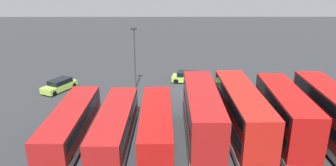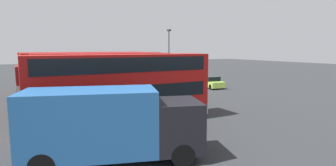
{
  "view_description": "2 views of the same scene",
  "coord_description": "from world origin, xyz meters",
  "px_view_note": "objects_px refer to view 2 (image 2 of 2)",
  "views": [
    {
      "loc": [
        2.73,
        35.73,
        13.62
      ],
      "look_at": [
        2.54,
        1.67,
        1.76
      ],
      "focal_mm": 33.76,
      "sensor_mm": 36.0,
      "label": 1
    },
    {
      "loc": [
        -27.44,
        18.05,
        4.94
      ],
      "look_at": [
        -1.46,
        3.19,
        1.13
      ],
      "focal_mm": 29.39,
      "sensor_mm": 36.0,
      "label": 2
    }
  ],
  "objects_px": {
    "box_truck_blue": "(111,123)",
    "lamp_post_tall": "(169,52)",
    "bus_single_deck_sixth": "(69,76)",
    "car_hatchback_silver": "(137,73)",
    "bus_double_decker_third": "(96,77)",
    "bus_double_decker_near_end": "(123,88)",
    "bus_single_deck_seventh": "(67,73)",
    "car_small_green": "(210,82)",
    "bus_single_deck_fifth": "(77,78)",
    "bus_double_decker_second": "(105,81)",
    "bus_double_decker_fourth": "(85,74)"
  },
  "relations": [
    {
      "from": "bus_double_decker_second",
      "to": "bus_double_decker_fourth",
      "type": "distance_m",
      "value": 6.86
    },
    {
      "from": "car_small_green",
      "to": "lamp_post_tall",
      "type": "bearing_deg",
      "value": 17.2
    },
    {
      "from": "bus_double_decker_near_end",
      "to": "bus_single_deck_seventh",
      "type": "xyz_separation_m",
      "value": [
        21.83,
        -0.31,
        -0.83
      ]
    },
    {
      "from": "bus_double_decker_third",
      "to": "bus_single_deck_sixth",
      "type": "height_order",
      "value": "bus_double_decker_third"
    },
    {
      "from": "bus_single_deck_sixth",
      "to": "car_hatchback_silver",
      "type": "xyz_separation_m",
      "value": [
        8.79,
        -12.66,
        -0.92
      ]
    },
    {
      "from": "bus_single_deck_seventh",
      "to": "box_truck_blue",
      "type": "height_order",
      "value": "box_truck_blue"
    },
    {
      "from": "bus_double_decker_third",
      "to": "bus_single_deck_fifth",
      "type": "relative_size",
      "value": 1.05
    },
    {
      "from": "bus_double_decker_third",
      "to": "box_truck_blue",
      "type": "relative_size",
      "value": 1.48
    },
    {
      "from": "bus_double_decker_third",
      "to": "bus_single_deck_fifth",
      "type": "distance_m",
      "value": 7.18
    },
    {
      "from": "box_truck_blue",
      "to": "car_small_green",
      "type": "xyz_separation_m",
      "value": [
        15.98,
        -18.11,
        -1.01
      ]
    },
    {
      "from": "bus_double_decker_second",
      "to": "bus_single_deck_fifth",
      "type": "height_order",
      "value": "bus_double_decker_second"
    },
    {
      "from": "box_truck_blue",
      "to": "lamp_post_tall",
      "type": "distance_m",
      "value": 27.95
    },
    {
      "from": "bus_single_deck_seventh",
      "to": "car_small_green",
      "type": "xyz_separation_m",
      "value": [
        -11.0,
        -15.32,
        -0.92
      ]
    },
    {
      "from": "bus_double_decker_near_end",
      "to": "bus_single_deck_fifth",
      "type": "relative_size",
      "value": 1.04
    },
    {
      "from": "bus_double_decker_third",
      "to": "bus_single_deck_sixth",
      "type": "relative_size",
      "value": 1.02
    },
    {
      "from": "bus_double_decker_fourth",
      "to": "box_truck_blue",
      "type": "relative_size",
      "value": 1.45
    },
    {
      "from": "bus_single_deck_seventh",
      "to": "car_small_green",
      "type": "relative_size",
      "value": 2.44
    },
    {
      "from": "bus_double_decker_third",
      "to": "bus_double_decker_near_end",
      "type": "bearing_deg",
      "value": 177.51
    },
    {
      "from": "bus_double_decker_fourth",
      "to": "bus_double_decker_second",
      "type": "bearing_deg",
      "value": 178.92
    },
    {
      "from": "bus_single_deck_seventh",
      "to": "car_hatchback_silver",
      "type": "distance_m",
      "value": 13.31
    },
    {
      "from": "bus_single_deck_sixth",
      "to": "bus_single_deck_seventh",
      "type": "xyz_separation_m",
      "value": [
        3.79,
        -0.35,
        -0.0
      ]
    },
    {
      "from": "bus_double_decker_near_end",
      "to": "bus_double_decker_second",
      "type": "relative_size",
      "value": 1.13
    },
    {
      "from": "bus_double_decker_second",
      "to": "bus_double_decker_third",
      "type": "distance_m",
      "value": 3.54
    },
    {
      "from": "bus_double_decker_near_end",
      "to": "bus_double_decker_third",
      "type": "height_order",
      "value": "same"
    },
    {
      "from": "bus_single_deck_seventh",
      "to": "bus_double_decker_fourth",
      "type": "bearing_deg",
      "value": 179.35
    },
    {
      "from": "bus_double_decker_near_end",
      "to": "bus_double_decker_fourth",
      "type": "relative_size",
      "value": 1.01
    },
    {
      "from": "box_truck_blue",
      "to": "car_small_green",
      "type": "height_order",
      "value": "box_truck_blue"
    },
    {
      "from": "bus_double_decker_third",
      "to": "bus_double_decker_second",
      "type": "bearing_deg",
      "value": 175.58
    },
    {
      "from": "box_truck_blue",
      "to": "car_small_green",
      "type": "distance_m",
      "value": 24.17
    },
    {
      "from": "car_small_green",
      "to": "lamp_post_tall",
      "type": "relative_size",
      "value": 0.62
    },
    {
      "from": "bus_double_decker_near_end",
      "to": "box_truck_blue",
      "type": "xyz_separation_m",
      "value": [
        -5.15,
        2.48,
        -0.74
      ]
    },
    {
      "from": "bus_single_deck_seventh",
      "to": "bus_single_deck_sixth",
      "type": "bearing_deg",
      "value": 174.65
    },
    {
      "from": "bus_double_decker_near_end",
      "to": "bus_double_decker_second",
      "type": "bearing_deg",
      "value": -0.76
    },
    {
      "from": "bus_single_deck_sixth",
      "to": "car_small_green",
      "type": "xyz_separation_m",
      "value": [
        -7.21,
        -15.67,
        -0.92
      ]
    },
    {
      "from": "bus_single_deck_sixth",
      "to": "bus_single_deck_seventh",
      "type": "bearing_deg",
      "value": -5.35
    },
    {
      "from": "bus_single_deck_fifth",
      "to": "box_truck_blue",
      "type": "height_order",
      "value": "box_truck_blue"
    },
    {
      "from": "bus_single_deck_sixth",
      "to": "box_truck_blue",
      "type": "distance_m",
      "value": 23.32
    },
    {
      "from": "bus_double_decker_second",
      "to": "car_hatchback_silver",
      "type": "bearing_deg",
      "value": -28.76
    },
    {
      "from": "bus_double_decker_near_end",
      "to": "bus_double_decker_third",
      "type": "relative_size",
      "value": 0.99
    },
    {
      "from": "bus_double_decker_third",
      "to": "bus_single_deck_sixth",
      "type": "xyz_separation_m",
      "value": [
        10.56,
        0.37,
        -0.83
      ]
    },
    {
      "from": "bus_single_deck_sixth",
      "to": "bus_double_decker_near_end",
      "type": "bearing_deg",
      "value": -179.85
    },
    {
      "from": "bus_double_decker_fourth",
      "to": "box_truck_blue",
      "type": "xyz_separation_m",
      "value": [
        -15.96,
        2.67,
        -0.74
      ]
    },
    {
      "from": "box_truck_blue",
      "to": "lamp_post_tall",
      "type": "height_order",
      "value": "lamp_post_tall"
    },
    {
      "from": "bus_double_decker_second",
      "to": "bus_single_deck_sixth",
      "type": "relative_size",
      "value": 0.89
    },
    {
      "from": "bus_double_decker_near_end",
      "to": "bus_single_deck_fifth",
      "type": "bearing_deg",
      "value": -0.62
    },
    {
      "from": "box_truck_blue",
      "to": "bus_double_decker_near_end",
      "type": "bearing_deg",
      "value": -25.75
    },
    {
      "from": "bus_double_decker_fourth",
      "to": "car_hatchback_silver",
      "type": "bearing_deg",
      "value": -37.8
    },
    {
      "from": "bus_double_decker_second",
      "to": "lamp_post_tall",
      "type": "xyz_separation_m",
      "value": [
        13.65,
        -13.48,
        2.0
      ]
    },
    {
      "from": "car_hatchback_silver",
      "to": "bus_double_decker_third",
      "type": "bearing_deg",
      "value": 147.59
    },
    {
      "from": "bus_double_decker_fourth",
      "to": "lamp_post_tall",
      "type": "xyz_separation_m",
      "value": [
        6.79,
        -13.35,
        1.99
      ]
    }
  ]
}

